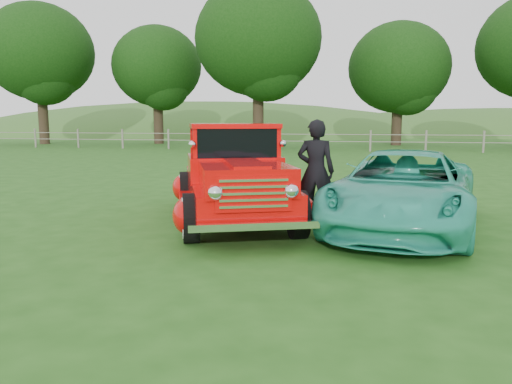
% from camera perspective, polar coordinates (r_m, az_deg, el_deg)
% --- Properties ---
extents(ground, '(140.00, 140.00, 0.00)m').
position_cam_1_polar(ground, '(7.44, -4.37, -6.17)').
color(ground, '#204F15').
rests_on(ground, ground).
extents(distant_hills, '(116.00, 60.00, 18.00)m').
position_cam_1_polar(distant_hills, '(66.99, 5.53, 2.92)').
color(distant_hills, '#356926').
rests_on(distant_hills, ground).
extents(fence_line, '(48.00, 0.12, 1.20)m').
position_cam_1_polar(fence_line, '(29.04, 6.99, 5.89)').
color(fence_line, gray).
rests_on(fence_line, ground).
extents(tree_far_west, '(7.60, 7.60, 9.93)m').
position_cam_1_polar(tree_far_west, '(39.82, -23.53, 14.42)').
color(tree_far_west, '#312418').
rests_on(tree_far_west, ground).
extents(tree_mid_west, '(6.40, 6.40, 8.46)m').
position_cam_1_polar(tree_mid_west, '(37.79, -11.26, 13.88)').
color(tree_mid_west, '#312418').
rests_on(tree_mid_west, ground).
extents(tree_near_west, '(8.00, 8.00, 10.42)m').
position_cam_1_polar(tree_near_west, '(32.86, 0.26, 17.07)').
color(tree_near_west, '#312418').
rests_on(tree_near_west, ground).
extents(tree_near_east, '(6.80, 6.80, 8.33)m').
position_cam_1_polar(tree_near_east, '(36.24, 16.02, 13.48)').
color(tree_near_east, '#312418').
rests_on(tree_near_east, ground).
extents(red_pickup, '(3.41, 5.28, 1.78)m').
position_cam_1_polar(red_pickup, '(9.09, -2.60, 1.62)').
color(red_pickup, black).
rests_on(red_pickup, ground).
extents(teal_sedan, '(3.15, 5.15, 1.33)m').
position_cam_1_polar(teal_sedan, '(8.79, 16.50, 0.19)').
color(teal_sedan, teal).
rests_on(teal_sedan, ground).
extents(man, '(0.70, 0.49, 1.86)m').
position_cam_1_polar(man, '(9.06, 6.84, 2.39)').
color(man, black).
rests_on(man, ground).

